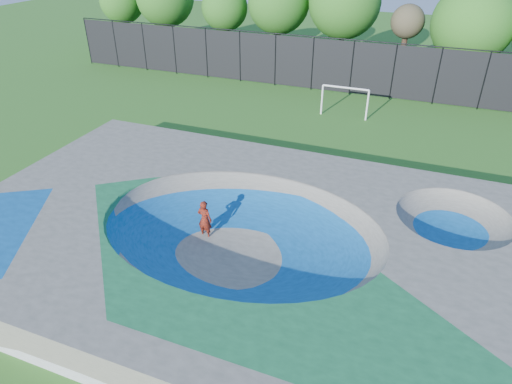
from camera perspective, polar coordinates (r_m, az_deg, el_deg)
ground at (r=18.08m, az=-1.87°, el=-7.85°), size 120.00×120.00×0.00m
skate_deck at (r=17.63m, az=-1.91°, el=-5.94°), size 22.00×14.00×1.50m
skater at (r=18.65m, az=-6.43°, el=-3.43°), size 0.66×0.46×1.73m
skateboard at (r=19.13m, az=-6.28°, el=-5.51°), size 0.78×0.24×0.05m
soccer_goal at (r=31.09m, az=11.05°, el=11.66°), size 3.14×0.12×2.08m
fence at (r=35.63m, az=11.90°, el=15.10°), size 48.09×0.09×4.04m
treeline at (r=39.68m, az=15.67°, el=20.57°), size 51.79×7.02×8.64m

